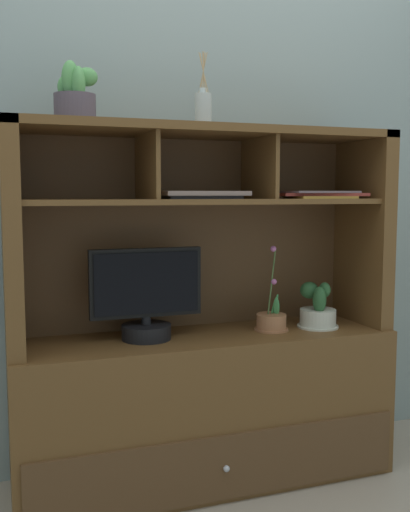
# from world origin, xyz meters

# --- Properties ---
(floor_plane) EXTENTS (6.00, 6.00, 0.02)m
(floor_plane) POSITION_xyz_m (0.00, 0.00, -0.01)
(floor_plane) COLOR tan
(floor_plane) RESTS_ON ground
(back_wall) EXTENTS (6.00, 0.02, 2.80)m
(back_wall) POSITION_xyz_m (0.00, 0.24, 1.40)
(back_wall) COLOR gray
(back_wall) RESTS_ON ground
(media_console) EXTENTS (1.48, 0.46, 1.38)m
(media_console) POSITION_xyz_m (0.00, 0.01, 0.44)
(media_console) COLOR brown
(media_console) RESTS_ON ground
(tv_monitor) EXTENTS (0.42, 0.19, 0.35)m
(tv_monitor) POSITION_xyz_m (-0.23, -0.01, 0.74)
(tv_monitor) COLOR black
(tv_monitor) RESTS_ON media_console
(potted_orchid) EXTENTS (0.14, 0.14, 0.34)m
(potted_orchid) POSITION_xyz_m (0.28, -0.02, 0.62)
(potted_orchid) COLOR #AB6E47
(potted_orchid) RESTS_ON media_console
(potted_fern) EXTENTS (0.17, 0.17, 0.19)m
(potted_fern) POSITION_xyz_m (0.48, -0.04, 0.65)
(potted_fern) COLOR beige
(potted_fern) RESTS_ON media_console
(magazine_stack_left) EXTENTS (0.37, 0.19, 0.03)m
(magazine_stack_left) POSITION_xyz_m (0.47, -0.05, 1.13)
(magazine_stack_left) COLOR gold
(magazine_stack_left) RESTS_ON media_console
(magazine_stack_centre) EXTENTS (0.33, 0.24, 0.03)m
(magazine_stack_centre) POSITION_xyz_m (-0.03, -0.02, 1.13)
(magazine_stack_centre) COLOR #3E3F47
(magazine_stack_centre) RESTS_ON media_console
(diffuser_bottle) EXTENTS (0.07, 0.07, 0.28)m
(diffuser_bottle) POSITION_xyz_m (-0.00, 0.02, 1.45)
(diffuser_bottle) COLOR #B2BDBA
(diffuser_bottle) RESTS_ON media_console
(potted_succulent) EXTENTS (0.17, 0.17, 0.21)m
(potted_succulent) POSITION_xyz_m (-0.48, 0.01, 1.46)
(potted_succulent) COLOR #504551
(potted_succulent) RESTS_ON media_console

